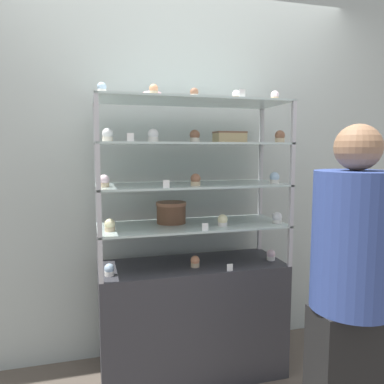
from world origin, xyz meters
name	(u,v)px	position (x,y,z in m)	size (l,w,h in m)	color
ground_plane	(192,372)	(0.00, 0.00, 0.00)	(20.00, 20.00, 0.00)	brown
back_wall	(178,169)	(0.00, 0.37, 1.30)	(8.00, 0.05, 2.60)	#A8B2AD
display_base	(192,319)	(0.00, 0.00, 0.36)	(1.15, 0.45, 0.73)	#333338
display_riser_lower	(192,227)	(0.00, 0.00, 0.96)	(1.15, 0.45, 0.25)	#B7B7BC
display_riser_middle	(192,187)	(0.00, 0.00, 1.21)	(1.15, 0.45, 0.25)	#B7B7BC
display_riser_upper	(192,145)	(0.00, 0.00, 1.46)	(1.15, 0.45, 0.25)	#B7B7BC
display_riser_top	(192,103)	(0.00, 0.00, 1.72)	(1.15, 0.45, 0.25)	#B7B7BC
layer_cake_centerpiece	(171,212)	(-0.12, 0.07, 1.05)	(0.19, 0.19, 0.13)	brown
sheet_cake_frosted	(230,137)	(0.25, 0.03, 1.52)	(0.19, 0.13, 0.07)	#DBBC84
cupcake_0	(109,270)	(-0.51, -0.10, 0.76)	(0.06, 0.06, 0.07)	white
cupcake_1	(195,262)	(0.00, -0.07, 0.76)	(0.06, 0.06, 0.07)	#CCB28C
cupcake_2	(271,255)	(0.51, -0.06, 0.76)	(0.06, 0.06, 0.07)	white
price_tag_0	(230,268)	(0.17, -0.20, 0.75)	(0.04, 0.00, 0.04)	white
cupcake_3	(110,225)	(-0.50, -0.07, 1.01)	(0.06, 0.06, 0.07)	#CCB28C
cupcake_4	(223,221)	(0.16, -0.10, 1.01)	(0.06, 0.06, 0.07)	white
cupcake_5	(277,218)	(0.52, -0.11, 1.01)	(0.06, 0.06, 0.07)	white
price_tag_1	(205,227)	(0.02, -0.20, 1.00)	(0.04, 0.00, 0.04)	white
cupcake_6	(104,181)	(-0.53, -0.06, 1.26)	(0.06, 0.06, 0.07)	#CCB28C
cupcake_7	(196,180)	(-0.01, -0.11, 1.26)	(0.06, 0.06, 0.07)	#CCB28C
cupcake_8	(275,178)	(0.51, -0.09, 1.26)	(0.06, 0.06, 0.07)	white
price_tag_2	(166,184)	(-0.20, -0.20, 1.25)	(0.04, 0.00, 0.04)	white
cupcake_9	(108,135)	(-0.50, -0.07, 1.52)	(0.06, 0.06, 0.08)	beige
cupcake_10	(153,136)	(-0.25, -0.09, 1.52)	(0.06, 0.06, 0.08)	white
cupcake_11	(195,136)	(0.01, -0.04, 1.52)	(0.06, 0.06, 0.08)	beige
cupcake_12	(280,137)	(0.53, -0.12, 1.52)	(0.06, 0.06, 0.08)	#CCB28C
price_tag_3	(130,137)	(-0.39, -0.20, 1.50)	(0.04, 0.00, 0.04)	white
cupcake_13	(102,89)	(-0.53, -0.09, 1.76)	(0.05, 0.05, 0.07)	white
cupcake_14	(154,90)	(-0.25, -0.11, 1.76)	(0.05, 0.05, 0.07)	#CCB28C
cupcake_15	(194,94)	(0.00, -0.05, 1.76)	(0.05, 0.05, 0.07)	beige
cupcake_16	(236,96)	(0.27, -0.04, 1.76)	(0.05, 0.05, 0.07)	#CCB28C
cupcake_17	(275,96)	(0.51, -0.07, 1.76)	(0.05, 0.05, 0.07)	#CCB28C
price_tag_4	(242,93)	(0.24, -0.20, 1.75)	(0.04, 0.00, 0.04)	white
donut_glazed	(152,95)	(-0.24, -0.02, 1.75)	(0.12, 0.12, 0.04)	#EFB2BC
customer_figure	(351,285)	(0.52, -0.82, 0.83)	(0.36, 0.36, 1.55)	black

